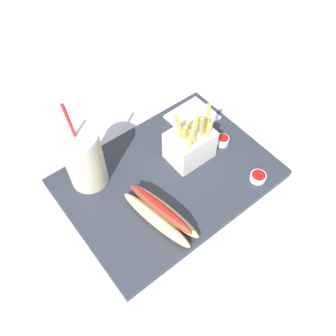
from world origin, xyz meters
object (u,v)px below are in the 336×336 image
at_px(hot_dog_1, 160,213).
at_px(ketchup_cup_1, 258,177).
at_px(ketchup_cup_2, 223,140).
at_px(napkin_stack, 192,117).
at_px(soda_cup, 84,158).
at_px(fries_basket, 190,144).

xyz_separation_m(hot_dog_1, ketchup_cup_1, (-0.24, 0.06, -0.01)).
distance_m(ketchup_cup_2, napkin_stack, 0.11).
height_order(soda_cup, ketchup_cup_1, soda_cup).
xyz_separation_m(soda_cup, fries_basket, (-0.23, 0.09, -0.04)).
distance_m(ketchup_cup_1, napkin_stack, 0.24).
distance_m(hot_dog_1, napkin_stack, 0.31).
distance_m(soda_cup, ketchup_cup_2, 0.34).
xyz_separation_m(soda_cup, ketchup_cup_1, (-0.31, 0.24, -0.07)).
xyz_separation_m(ketchup_cup_2, napkin_stack, (0.00, -0.11, -0.01)).
bearing_deg(ketchup_cup_1, fries_basket, -61.87).
height_order(soda_cup, fries_basket, soda_cup).
xyz_separation_m(hot_dog_1, ketchup_cup_2, (-0.25, -0.07, -0.01)).
bearing_deg(ketchup_cup_1, napkin_stack, -91.97).
bearing_deg(napkin_stack, soda_cup, 0.02).
distance_m(fries_basket, hot_dog_1, 0.19).
height_order(soda_cup, hot_dog_1, soda_cup).
height_order(fries_basket, ketchup_cup_2, fries_basket).
height_order(hot_dog_1, ketchup_cup_2, hot_dog_1).
bearing_deg(fries_basket, napkin_stack, -134.21).
height_order(soda_cup, napkin_stack, soda_cup).
bearing_deg(ketchup_cup_2, ketchup_cup_1, 85.64).
xyz_separation_m(fries_basket, ketchup_cup_1, (-0.08, 0.15, -0.03)).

